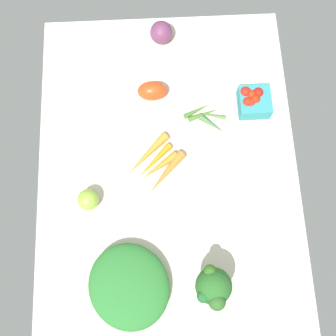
{
  "coord_description": "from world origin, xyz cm",
  "views": [
    {
      "loc": [
        32.21,
        -1.54,
        116.89
      ],
      "look_at": [
        0.0,
        0.0,
        4.0
      ],
      "focal_mm": 43.46,
      "sensor_mm": 36.0,
      "label": 1
    }
  ],
  "objects_px": {
    "heirloom_tomato_green": "(88,200)",
    "roma_tomato": "(152,91)",
    "red_onion_center": "(161,33)",
    "broccoli_head": "(213,287)",
    "leafy_greens_clump": "(129,286)",
    "berry_basket": "(253,101)",
    "carrot_bunch": "(157,164)",
    "okra_pile": "(206,117)"
  },
  "relations": [
    {
      "from": "berry_basket",
      "to": "leafy_greens_clump",
      "type": "bearing_deg",
      "value": -36.64
    },
    {
      "from": "leafy_greens_clump",
      "to": "okra_pile",
      "type": "bearing_deg",
      "value": 153.42
    },
    {
      "from": "okra_pile",
      "to": "carrot_bunch",
      "type": "xyz_separation_m",
      "value": [
        0.14,
        -0.16,
        0.01
      ]
    },
    {
      "from": "okra_pile",
      "to": "broccoli_head",
      "type": "bearing_deg",
      "value": -2.8
    },
    {
      "from": "roma_tomato",
      "to": "red_onion_center",
      "type": "relative_size",
      "value": 1.26
    },
    {
      "from": "okra_pile",
      "to": "roma_tomato",
      "type": "bearing_deg",
      "value": -117.72
    },
    {
      "from": "broccoli_head",
      "to": "carrot_bunch",
      "type": "bearing_deg",
      "value": -159.45
    },
    {
      "from": "carrot_bunch",
      "to": "roma_tomato",
      "type": "bearing_deg",
      "value": -179.12
    },
    {
      "from": "broccoli_head",
      "to": "berry_basket",
      "type": "bearing_deg",
      "value": 162.47
    },
    {
      "from": "heirloom_tomato_green",
      "to": "carrot_bunch",
      "type": "xyz_separation_m",
      "value": [
        -0.1,
        0.2,
        -0.02
      ]
    },
    {
      "from": "broccoli_head",
      "to": "red_onion_center",
      "type": "bearing_deg",
      "value": -172.78
    },
    {
      "from": "roma_tomato",
      "to": "red_onion_center",
      "type": "distance_m",
      "value": 0.2
    },
    {
      "from": "broccoli_head",
      "to": "berry_basket",
      "type": "distance_m",
      "value": 0.56
    },
    {
      "from": "heirloom_tomato_green",
      "to": "roma_tomato",
      "type": "xyz_separation_m",
      "value": [
        -0.33,
        0.19,
        -0.0
      ]
    },
    {
      "from": "carrot_bunch",
      "to": "leafy_greens_clump",
      "type": "relative_size",
      "value": 0.84
    },
    {
      "from": "broccoli_head",
      "to": "berry_basket",
      "type": "height_order",
      "value": "broccoli_head"
    },
    {
      "from": "okra_pile",
      "to": "leafy_greens_clump",
      "type": "xyz_separation_m",
      "value": [
        0.48,
        -0.24,
        0.02
      ]
    },
    {
      "from": "heirloom_tomato_green",
      "to": "roma_tomato",
      "type": "relative_size",
      "value": 0.68
    },
    {
      "from": "okra_pile",
      "to": "red_onion_center",
      "type": "xyz_separation_m",
      "value": [
        -0.28,
        -0.12,
        0.03
      ]
    },
    {
      "from": "heirloom_tomato_green",
      "to": "berry_basket",
      "type": "distance_m",
      "value": 0.57
    },
    {
      "from": "heirloom_tomato_green",
      "to": "okra_pile",
      "type": "bearing_deg",
      "value": 124.84
    },
    {
      "from": "red_onion_center",
      "to": "berry_basket",
      "type": "xyz_separation_m",
      "value": [
        0.25,
        0.27,
        -0.0
      ]
    },
    {
      "from": "heirloom_tomato_green",
      "to": "red_onion_center",
      "type": "xyz_separation_m",
      "value": [
        -0.52,
        0.23,
        0.01
      ]
    },
    {
      "from": "broccoli_head",
      "to": "roma_tomato",
      "type": "bearing_deg",
      "value": -166.89
    },
    {
      "from": "red_onion_center",
      "to": "okra_pile",
      "type": "bearing_deg",
      "value": 23.56
    },
    {
      "from": "carrot_bunch",
      "to": "berry_basket",
      "type": "bearing_deg",
      "value": 120.95
    },
    {
      "from": "okra_pile",
      "to": "leafy_greens_clump",
      "type": "relative_size",
      "value": 0.56
    },
    {
      "from": "broccoli_head",
      "to": "leafy_greens_clump",
      "type": "distance_m",
      "value": 0.22
    },
    {
      "from": "broccoli_head",
      "to": "heirloom_tomato_green",
      "type": "bearing_deg",
      "value": -127.51
    },
    {
      "from": "heirloom_tomato_green",
      "to": "broccoli_head",
      "type": "height_order",
      "value": "broccoli_head"
    },
    {
      "from": "leafy_greens_clump",
      "to": "carrot_bunch",
      "type": "bearing_deg",
      "value": 165.7
    },
    {
      "from": "roma_tomato",
      "to": "carrot_bunch",
      "type": "height_order",
      "value": "roma_tomato"
    },
    {
      "from": "broccoli_head",
      "to": "leafy_greens_clump",
      "type": "height_order",
      "value": "broccoli_head"
    },
    {
      "from": "heirloom_tomato_green",
      "to": "berry_basket",
      "type": "bearing_deg",
      "value": 119.4
    },
    {
      "from": "okra_pile",
      "to": "broccoli_head",
      "type": "height_order",
      "value": "broccoli_head"
    },
    {
      "from": "roma_tomato",
      "to": "red_onion_center",
      "type": "bearing_deg",
      "value": -100.04
    },
    {
      "from": "roma_tomato",
      "to": "leafy_greens_clump",
      "type": "bearing_deg",
      "value": 82.15
    },
    {
      "from": "heirloom_tomato_green",
      "to": "broccoli_head",
      "type": "xyz_separation_m",
      "value": [
        0.25,
        0.33,
        0.05
      ]
    },
    {
      "from": "red_onion_center",
      "to": "heirloom_tomato_green",
      "type": "bearing_deg",
      "value": -23.53
    },
    {
      "from": "berry_basket",
      "to": "leafy_greens_clump",
      "type": "height_order",
      "value": "berry_basket"
    },
    {
      "from": "carrot_bunch",
      "to": "leafy_greens_clump",
      "type": "distance_m",
      "value": 0.35
    },
    {
      "from": "red_onion_center",
      "to": "berry_basket",
      "type": "relative_size",
      "value": 0.76
    }
  ]
}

